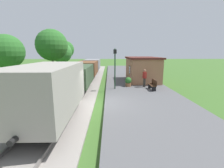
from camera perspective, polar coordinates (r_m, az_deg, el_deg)
ground_plane at (r=10.67m, az=-3.78°, el=-7.96°), size 160.00×160.00×0.00m
platform_slab at (r=10.96m, az=13.31°, el=-7.04°), size 6.00×60.00×0.25m
track_ballast at (r=11.03m, az=-16.44°, el=-7.44°), size 3.80×60.00×0.12m
rail_near at (r=10.82m, az=-12.78°, el=-6.89°), size 0.07×60.00×0.14m
rail_far at (r=11.20m, az=-20.06°, el=-6.68°), size 0.07×60.00×0.14m
freight_train at (r=16.87m, az=-11.04°, el=4.21°), size 2.50×26.00×2.72m
station_hut at (r=18.77m, az=10.93°, el=5.46°), size 3.50×5.80×2.78m
bench_near_hut at (r=14.45m, az=14.74°, el=-0.19°), size 0.42×1.50×0.91m
bench_down_platform at (r=23.66m, az=8.51°, el=4.46°), size 0.42×1.50×0.91m
person_waiting at (r=15.35m, az=11.83°, el=2.36°), size 0.34×0.43×1.71m
potted_planter at (r=15.43m, az=5.99°, el=0.85°), size 0.64×0.64×0.92m
lamp_post_near at (r=14.08m, az=1.10°, el=8.43°), size 0.28×0.28×3.70m
tree_trackside_mid at (r=19.54m, az=-34.17°, el=9.81°), size 3.45×3.45×5.38m
tree_trackside_far at (r=22.92m, az=-21.20°, el=13.11°), size 4.18×4.18×6.61m
tree_field_left at (r=30.39m, az=-18.06°, el=10.90°), size 3.79×3.79×5.46m
tree_field_distant at (r=38.63m, az=-16.73°, el=12.00°), size 3.99×3.99×6.24m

